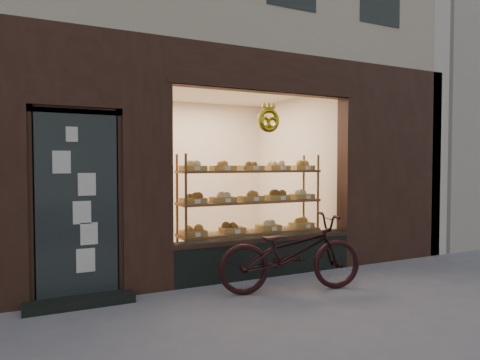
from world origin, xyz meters
TOP-DOWN VIEW (x-y plane):
  - ground at (0.00, 0.00)m, footprint 90.00×90.00m
  - neighbor_right at (9.60, 5.50)m, footprint 12.00×7.00m
  - display_shelf at (0.45, 2.55)m, footprint 2.20×0.45m
  - bicycle at (0.38, 1.33)m, footprint 1.90×1.01m

SIDE VIEW (x-z plane):
  - ground at x=0.00m, z-range 0.00..0.00m
  - bicycle at x=0.38m, z-range 0.00..0.95m
  - display_shelf at x=0.45m, z-range 0.04..1.74m
  - neighbor_right at x=9.60m, z-range 0.00..9.00m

